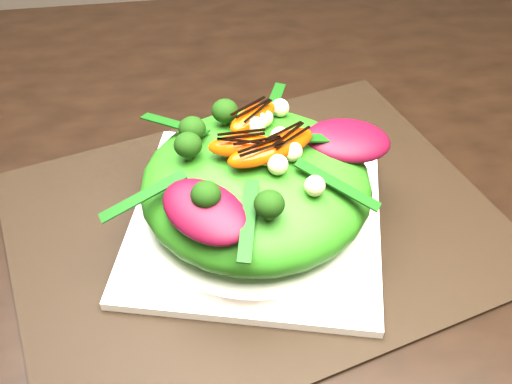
{
  "coord_description": "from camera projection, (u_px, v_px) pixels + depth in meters",
  "views": [
    {
      "loc": [
        -0.18,
        -0.45,
        1.18
      ],
      "look_at": [
        -0.12,
        -0.05,
        0.79
      ],
      "focal_mm": 42.0,
      "sensor_mm": 36.0,
      "label": 1
    }
  ],
  "objects": [
    {
      "name": "radicchio_leaf",
      "position": [
        348.0,
        140.0,
        0.56
      ],
      "size": [
        0.09,
        0.06,
        0.02
      ],
      "primitive_type": "ellipsoid",
      "rotation": [
        0.0,
        0.0,
        -0.07
      ],
      "color": "#480719",
      "rests_on": "lettuce_mound"
    },
    {
      "name": "orange_segment",
      "position": [
        255.0,
        144.0,
        0.53
      ],
      "size": [
        0.06,
        0.05,
        0.02
      ],
      "primitive_type": "ellipsoid",
      "rotation": [
        0.0,
        0.0,
        0.49
      ],
      "color": "#E43803",
      "rests_on": "lettuce_mound"
    },
    {
      "name": "dining_table",
      "position": [
        359.0,
        191.0,
        0.66
      ],
      "size": [
        1.6,
        0.9,
        0.75
      ],
      "primitive_type": "cube",
      "color": "black",
      "rests_on": "floor"
    },
    {
      "name": "plate_base",
      "position": [
        256.0,
        219.0,
        0.59
      ],
      "size": [
        0.29,
        0.29,
        0.01
      ],
      "primitive_type": "cube",
      "rotation": [
        0.0,
        0.0,
        -0.26
      ],
      "color": "white",
      "rests_on": "placemat"
    },
    {
      "name": "salad_bowl",
      "position": [
        256.0,
        209.0,
        0.58
      ],
      "size": [
        0.29,
        0.29,
        0.02
      ],
      "primitive_type": "cylinder",
      "rotation": [
        0.0,
        0.0,
        0.33
      ],
      "color": "white",
      "rests_on": "plate_base"
    },
    {
      "name": "placemat",
      "position": [
        256.0,
        223.0,
        0.59
      ],
      "size": [
        0.54,
        0.46,
        0.0
      ],
      "primitive_type": "cube",
      "rotation": [
        0.0,
        0.0,
        0.27
      ],
      "color": "black",
      "rests_on": "dining_table"
    },
    {
      "name": "balsamic_drizzle",
      "position": [
        255.0,
        136.0,
        0.52
      ],
      "size": [
        0.04,
        0.02,
        0.0
      ],
      "primitive_type": "cube",
      "rotation": [
        0.0,
        0.0,
        0.49
      ],
      "color": "black",
      "rests_on": "orange_segment"
    },
    {
      "name": "macadamia_nut",
      "position": [
        291.0,
        185.0,
        0.49
      ],
      "size": [
        0.02,
        0.02,
        0.02
      ],
      "primitive_type": "sphere",
      "rotation": [
        0.0,
        0.0,
        -0.4
      ],
      "color": "#F9EDAF",
      "rests_on": "lettuce_mound"
    },
    {
      "name": "lettuce_mound",
      "position": [
        256.0,
        184.0,
        0.55
      ],
      "size": [
        0.28,
        0.28,
        0.07
      ],
      "primitive_type": "ellipsoid",
      "rotation": [
        0.0,
        0.0,
        -0.37
      ],
      "color": "#2E7A16",
      "rests_on": "salad_bowl"
    },
    {
      "name": "broccoli_floret",
      "position": [
        197.0,
        124.0,
        0.54
      ],
      "size": [
        0.04,
        0.04,
        0.03
      ],
      "primitive_type": "sphere",
      "rotation": [
        0.0,
        0.0,
        -0.25
      ],
      "color": "black",
      "rests_on": "lettuce_mound"
    }
  ]
}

